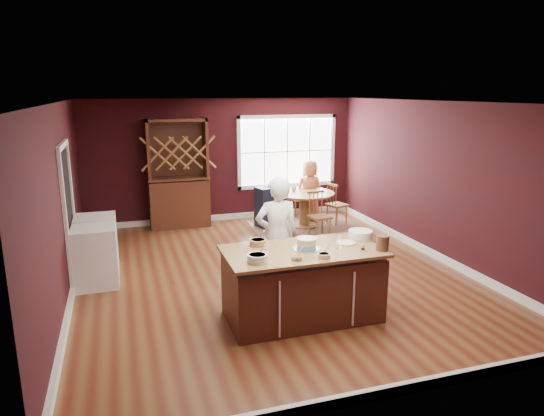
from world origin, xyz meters
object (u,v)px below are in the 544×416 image
Objects in this scene: layer_cake at (307,244)px; dryer at (97,244)px; dining_table at (304,202)px; hutch at (178,174)px; baker at (277,237)px; chair_east at (337,203)px; chair_north at (305,197)px; seated_woman at (309,190)px; chair_south at (320,215)px; high_chair at (266,206)px; washer at (95,257)px; toddler at (266,189)px; kitchen_island at (302,285)px.

layer_cake is 3.69m from dryer.
hutch is (-2.55, 0.82, 0.62)m from dining_table.
layer_cake is (0.13, -0.80, 0.13)m from baker.
chair_east is 1.01× the size of dryer.
baker reaches higher than layer_cake.
chair_north is 0.33m from seated_woman.
high_chair is at bearing 118.64° from chair_south.
washer is at bearing -118.73° from hutch.
chair_east is at bearing -13.05° from toddler.
washer is at bearing 96.23° from chair_east.
high_chair is at bearing 26.83° from dryer.
seated_woman is at bearing 53.56° from chair_north.
toddler is at bearing 28.16° from dryer.
baker is at bearing 95.35° from kitchen_island.
hutch reaches higher than dining_table.
dining_table is at bearing 50.82° from seated_woman.
washer is 0.99× the size of dryer.
toddler is 3.89m from dryer.
toddler is at bearing 79.60° from layer_cake.
hutch is 3.42m from washer.
kitchen_island is at bearing 60.37° from seated_woman.
kitchen_island is at bearing -123.92° from chair_south.
toddler is (0.05, 0.13, 0.36)m from high_chair.
chair_east is at bearing 59.97° from layer_cake.
chair_south is at bearing 121.07° from chair_east.
toddler is (0.93, 3.58, -0.05)m from baker.
high_chair is 3.47× the size of toddler.
high_chair is 0.98× the size of dryer.
seated_woman is (0.30, 0.47, 0.15)m from dining_table.
baker reaches higher than chair_south.
dining_table is 4.34m from layer_cake.
toddler reaches higher than washer.
toddler reaches higher than chair_south.
kitchen_island is 1.55× the size of dining_table.
kitchen_island reaches higher than dining_table.
hutch is 2.89m from dryer.
layer_cake is at bearing -111.10° from dining_table.
chair_east is 0.87m from chair_north.
dryer is (-4.15, -0.60, -0.01)m from chair_south.
toddler is 4.23m from washer.
toddler is (0.86, 4.38, 0.37)m from kitchen_island.
baker reaches higher than kitchen_island.
washer is (-2.61, 1.91, -0.54)m from layer_cake.
dryer is (-4.94, -1.48, -0.00)m from chair_east.
hutch is at bearing 145.00° from high_chair.
baker is (-1.68, -3.23, 0.33)m from dining_table.
kitchen_island is at bearing 97.98° from baker.
chair_south is 1.47m from toddler.
washer is at bearing -161.25° from high_chair.
baker reaches higher than high_chair.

